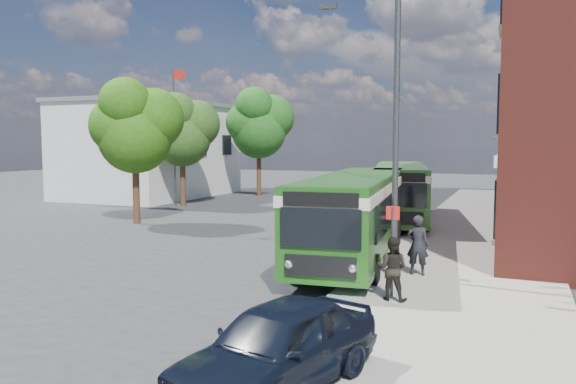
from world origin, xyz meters
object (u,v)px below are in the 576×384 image
at_px(street_lamp, 384,122).
at_px(bus_rear, 400,187).
at_px(parked_car, 278,346).
at_px(bus_front, 357,207).

relative_size(street_lamp, bus_rear, 0.76).
bearing_deg(bus_rear, parked_car, -84.26).
height_order(street_lamp, bus_rear, street_lamp).
bearing_deg(street_lamp, parked_car, -88.73).
relative_size(street_lamp, bus_front, 0.73).
height_order(bus_rear, parked_car, bus_rear).
bearing_deg(bus_front, bus_rear, 91.85).
xyz_separation_m(bus_rear, parked_car, (2.14, -21.32, -0.96)).
xyz_separation_m(street_lamp, bus_front, (-1.64, 3.04, -2.96)).
distance_m(street_lamp, bus_front, 4.55).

